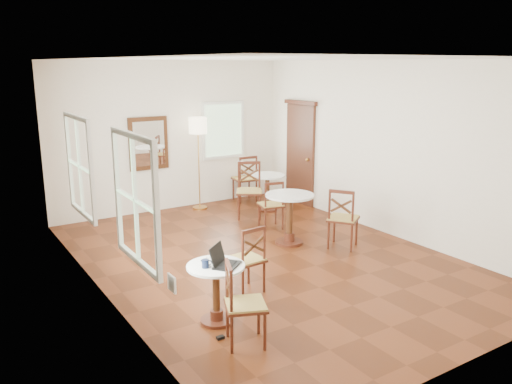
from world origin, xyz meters
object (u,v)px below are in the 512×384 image
Objects in this scene: cafe_table_back at (267,188)px; chair_back_b at (249,190)px; chair_back_a at (245,178)px; water_glass at (209,262)px; chair_mid_a at (271,205)px; navy_mug at (206,264)px; mouse at (205,260)px; cafe_table_mid at (290,213)px; chair_near_b at (243,304)px; power_adapter at (220,338)px; cafe_table_near at (216,287)px; chair_near_a at (247,259)px; floor_lamp at (198,132)px; laptop at (223,261)px; chair_mid_b at (343,218)px.

cafe_table_back is 0.62m from chair_back_b.
water_glass is at bearing 61.76° from chair_back_a.
chair_back_a is at bearing -95.43° from chair_mid_a.
navy_mug is at bearing 56.91° from chair_mid_a.
mouse is (-3.23, -4.37, 0.22)m from chair_back_a.
chair_near_b reaches higher than cafe_table_mid.
cafe_table_mid is 9.97× the size of power_adapter.
cafe_table_near is 3.67m from chair_mid_a.
chair_back_a is 1.23m from chair_back_b.
chair_back_b is 4.73m from power_adapter.
chair_near_a is at bearing 35.24° from cafe_table_near.
cafe_table_mid is 2.98m from floor_lamp.
laptop is at bearing 35.91° from chair_near_a.
chair_back_a reaches higher than chair_near_b.
chair_near_a is 4.38m from floor_lamp.
chair_back_b is 4.37m from water_glass.
chair_back_a is 2.39× the size of laptop.
cafe_table_mid is 0.45× the size of floor_lamp.
water_glass is at bearing 13.13° from navy_mug.
cafe_table_back reaches higher than power_adapter.
power_adapter is (-0.22, -0.31, -0.75)m from laptop.
power_adapter is at bearing 63.26° from chair_back_a.
water_glass is (0.05, 0.01, 0.01)m from navy_mug.
chair_back_b is (1.86, 2.93, 0.08)m from chair_near_a.
chair_mid_a reaches higher than navy_mug.
cafe_table_back is at bearing -38.15° from floor_lamp.
chair_back_a is at bearing 73.17° from cafe_table_mid.
chair_back_a is (3.17, 5.12, 0.05)m from chair_near_b.
chair_back_b is at bearing -80.29° from chair_mid_a.
chair_mid_a is 7.32× the size of navy_mug.
chair_back_b is at bearing 15.48° from laptop.
chair_back_b is at bearing -159.30° from cafe_table_back.
floor_lamp is 5.11m from navy_mug.
chair_mid_a is (1.82, 2.11, -0.01)m from chair_near_a.
water_glass reaches higher than navy_mug.
chair_near_a is at bearing 61.66° from chair_mid_a.
chair_near_a is at bearing 66.18° from chair_back_a.
chair_back_b reaches higher than cafe_table_near.
laptop reaches higher than cafe_table_near.
chair_near_b is 6.02m from chair_back_a.
cafe_table_mid is at bearing 0.08° from laptop.
water_glass reaches higher than cafe_table_near.
chair_near_a is at bearing -90.40° from chair_back_b.
cafe_table_mid is 0.95× the size of chair_mid_a.
floor_lamp is at bearing -20.17° from chair_mid_b.
chair_back_a is at bearing -9.48° from chair_near_b.
chair_near_b is at bearing -90.65° from chair_back_b.
water_glass is (-0.02, -0.16, 0.04)m from mouse.
chair_back_a is at bearing 17.22° from laptop.
floor_lamp is at bearing 95.68° from cafe_table_mid.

